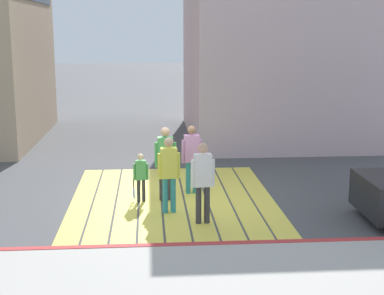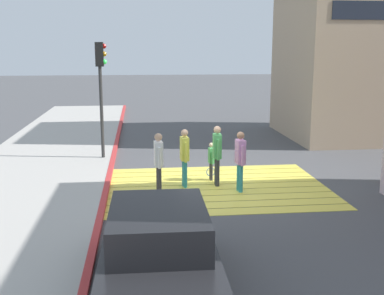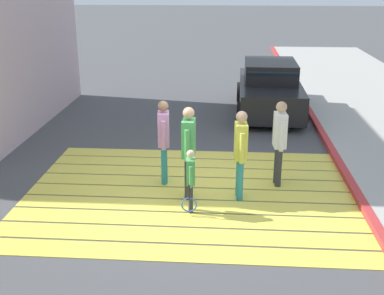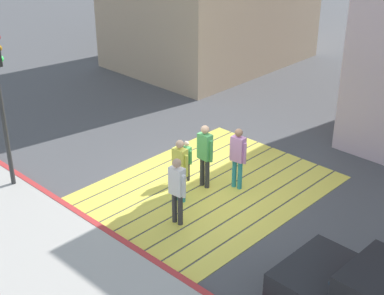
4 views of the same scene
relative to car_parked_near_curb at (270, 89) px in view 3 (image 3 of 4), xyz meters
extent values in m
plane|color=#4C4C4F|center=(2.00, 6.16, -0.73)|extent=(120.00, 120.00, 0.00)
cube|color=#EAD64C|center=(2.00, 3.96, -0.73)|extent=(6.40, 0.50, 0.01)
cube|color=#EAD64C|center=(2.00, 4.51, -0.73)|extent=(6.40, 0.50, 0.01)
cube|color=#EAD64C|center=(2.00, 5.06, -0.73)|extent=(6.40, 0.50, 0.01)
cube|color=#EAD64C|center=(2.00, 5.61, -0.73)|extent=(6.40, 0.50, 0.01)
cube|color=#EAD64C|center=(2.00, 6.16, -0.73)|extent=(6.40, 0.50, 0.01)
cube|color=#EAD64C|center=(2.00, 6.71, -0.73)|extent=(6.40, 0.50, 0.01)
cube|color=#EAD64C|center=(2.00, 7.26, -0.73)|extent=(6.40, 0.50, 0.01)
cube|color=#EAD64C|center=(2.00, 7.81, -0.73)|extent=(6.40, 0.50, 0.01)
cube|color=#EAD64C|center=(2.00, 8.36, -0.73)|extent=(6.40, 0.50, 0.01)
cube|color=#BC3333|center=(-1.25, 6.16, -0.67)|extent=(0.16, 40.00, 0.13)
cube|color=black|center=(0.00, 0.03, -0.14)|extent=(1.87, 4.33, 0.80)
cube|color=black|center=(0.00, -0.12, 0.54)|extent=(1.56, 2.09, 0.60)
cube|color=#1E2833|center=(0.01, 0.80, 0.48)|extent=(1.48, 0.35, 0.49)
cylinder|color=black|center=(0.90, 1.35, -0.40)|extent=(0.23, 0.66, 0.66)
cylinder|color=black|center=(-0.86, 1.38, -0.40)|extent=(0.23, 0.66, 0.66)
cylinder|color=black|center=(0.86, -1.32, -0.40)|extent=(0.23, 0.66, 0.66)
cylinder|color=black|center=(-0.90, -1.29, -0.40)|extent=(0.23, 0.66, 0.66)
cylinder|color=teal|center=(1.02, 6.37, -0.32)|extent=(0.12, 0.12, 0.82)
cylinder|color=teal|center=(1.04, 6.19, -0.32)|extent=(0.12, 0.12, 0.82)
cube|color=#D8D84C|center=(1.03, 6.28, 0.43)|extent=(0.25, 0.38, 0.68)
sphere|color=tan|center=(1.03, 6.28, 0.90)|extent=(0.21, 0.21, 0.21)
cylinder|color=#D8D84C|center=(1.01, 6.49, 0.36)|extent=(0.09, 0.09, 0.58)
cylinder|color=#D8D84C|center=(1.05, 6.07, 0.36)|extent=(0.09, 0.09, 0.58)
cylinder|color=#333338|center=(0.24, 5.69, -0.32)|extent=(0.12, 0.12, 0.83)
cylinder|color=#333338|center=(0.25, 5.50, -0.32)|extent=(0.12, 0.12, 0.83)
cube|color=white|center=(0.24, 5.59, 0.44)|extent=(0.25, 0.38, 0.69)
sphere|color=tan|center=(0.24, 5.59, 0.92)|extent=(0.21, 0.21, 0.21)
cylinder|color=white|center=(0.23, 5.81, 0.37)|extent=(0.09, 0.09, 0.59)
cylinder|color=white|center=(0.26, 5.38, 0.37)|extent=(0.09, 0.09, 0.59)
cylinder|color=teal|center=(2.54, 5.75, -0.32)|extent=(0.12, 0.12, 0.82)
cylinder|color=teal|center=(2.56, 5.57, -0.32)|extent=(0.12, 0.12, 0.82)
cube|color=#D18CC6|center=(2.55, 5.66, 0.43)|extent=(0.26, 0.38, 0.69)
sphere|color=#9E7051|center=(2.55, 5.66, 0.90)|extent=(0.21, 0.21, 0.21)
cylinder|color=#D18CC6|center=(2.53, 5.87, 0.36)|extent=(0.09, 0.09, 0.58)
cylinder|color=#D18CC6|center=(2.58, 5.45, 0.36)|extent=(0.09, 0.09, 0.58)
cylinder|color=#333338|center=(2.01, 6.42, -0.31)|extent=(0.13, 0.13, 0.85)
cylinder|color=#333338|center=(2.00, 6.23, -0.31)|extent=(0.13, 0.13, 0.85)
cube|color=#4CA559|center=(2.00, 6.33, 0.48)|extent=(0.24, 0.38, 0.71)
sphere|color=tan|center=(2.00, 6.33, 0.96)|extent=(0.22, 0.22, 0.22)
cylinder|color=#4CA559|center=(2.01, 6.54, 0.40)|extent=(0.09, 0.09, 0.60)
cylinder|color=#4CA559|center=(2.00, 6.11, 0.40)|extent=(0.09, 0.09, 0.60)
cylinder|color=#333338|center=(1.91, 6.98, -0.45)|extent=(0.08, 0.08, 0.56)
cylinder|color=#333338|center=(1.92, 6.86, -0.45)|extent=(0.08, 0.08, 0.56)
cube|color=#4CA559|center=(1.92, 6.92, 0.06)|extent=(0.17, 0.26, 0.47)
sphere|color=beige|center=(1.92, 6.92, 0.39)|extent=(0.14, 0.14, 0.14)
cylinder|color=#4CA559|center=(1.91, 7.07, 0.01)|extent=(0.06, 0.06, 0.40)
cylinder|color=#4CA559|center=(1.93, 6.77, 0.01)|extent=(0.06, 0.06, 0.40)
cylinder|color=black|center=(1.93, 7.10, -0.27)|extent=(0.03, 0.03, 0.28)
torus|color=blue|center=(1.93, 7.10, -0.51)|extent=(0.29, 0.05, 0.28)
camera|label=1|loc=(-11.37, 6.72, 3.32)|focal=53.50mm
camera|label=2|loc=(-0.27, -7.34, 3.32)|focal=44.93mm
camera|label=3|loc=(1.32, 14.95, 3.37)|focal=46.03mm
camera|label=4|loc=(-7.79, -2.62, 6.96)|focal=52.73mm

